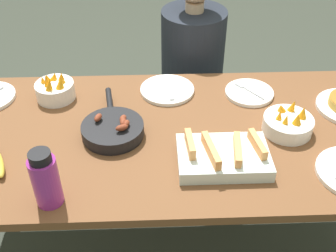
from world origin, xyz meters
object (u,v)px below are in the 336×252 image
skillet (113,129)px  empty_plate_far_right (249,93)px  melon_tray (223,156)px  water_bottle (45,179)px  fruit_bowl_citrus (288,123)px  empty_plate_near_front (167,90)px  fruit_bowl_mango (55,89)px  person_figure (191,86)px

skillet → empty_plate_far_right: skillet is taller
melon_tray → water_bottle: (-0.58, -0.16, 0.07)m
melon_tray → fruit_bowl_citrus: 0.33m
skillet → water_bottle: size_ratio=1.86×
skillet → water_bottle: (-0.18, -0.33, 0.07)m
melon_tray → skillet: bearing=156.8°
melon_tray → empty_plate_near_front: size_ratio=1.36×
melon_tray → water_bottle: size_ratio=1.56×
fruit_bowl_mango → fruit_bowl_citrus: 0.97m
melon_tray → empty_plate_far_right: size_ratio=1.54×
person_figure → skillet: bearing=-118.1°
water_bottle → person_figure: bearing=61.6°
skillet → fruit_bowl_citrus: bearing=-97.8°
empty_plate_near_front → water_bottle: bearing=-122.8°
empty_plate_far_right → skillet: bearing=-156.0°
melon_tray → empty_plate_far_right: melon_tray is taller
skillet → empty_plate_near_front: 0.37m
empty_plate_near_front → person_figure: size_ratio=0.20×
empty_plate_near_front → skillet: bearing=-126.8°
empty_plate_near_front → fruit_bowl_citrus: bearing=-32.7°
skillet → fruit_bowl_citrus: (0.68, -0.00, 0.01)m
empty_plate_near_front → empty_plate_far_right: same height
water_bottle → empty_plate_near_front: bearing=57.2°
melon_tray → water_bottle: 0.61m
melon_tray → person_figure: (-0.03, 0.86, -0.26)m
fruit_bowl_citrus → person_figure: bearing=114.1°
melon_tray → fruit_bowl_mango: bearing=146.8°
melon_tray → water_bottle: water_bottle is taller
melon_tray → fruit_bowl_citrus: size_ratio=1.68×
melon_tray → empty_plate_near_front: (-0.18, 0.46, -0.02)m
empty_plate_near_front → fruit_bowl_mango: bearing=-176.3°
water_bottle → melon_tray: bearing=15.2°
empty_plate_far_right → person_figure: size_ratio=0.18×
empty_plate_far_right → person_figure: person_figure is taller
empty_plate_near_front → person_figure: bearing=69.5°
fruit_bowl_mango → water_bottle: (0.08, -0.59, 0.05)m
melon_tray → fruit_bowl_mango: 0.79m
empty_plate_far_right → melon_tray: bearing=-112.6°
skillet → empty_plate_far_right: bearing=-73.8°
empty_plate_far_right → fruit_bowl_citrus: size_ratio=1.10×
melon_tray → fruit_bowl_citrus: bearing=31.6°
melon_tray → empty_plate_far_right: (0.18, 0.43, -0.02)m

